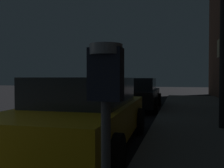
{
  "coord_description": "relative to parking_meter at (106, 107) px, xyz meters",
  "views": [
    {
      "loc": [
        4.69,
        -0.49,
        1.41
      ],
      "look_at": [
        3.99,
        2.01,
        1.35
      ],
      "focal_mm": 38.22,
      "sensor_mm": 36.0,
      "label": 1
    }
  ],
  "objects": [
    {
      "name": "parking_meter",
      "position": [
        0.0,
        0.0,
        0.0
      ],
      "size": [
        0.19,
        0.19,
        1.46
      ],
      "color": "#59595B",
      "rests_on": "sidewalk"
    },
    {
      "name": "car_black",
      "position": [
        -1.44,
        9.7,
        -0.54
      ],
      "size": [
        2.13,
        4.47,
        1.43
      ],
      "color": "black",
      "rests_on": "ground"
    },
    {
      "name": "car_yellow_cab",
      "position": [
        -1.44,
        3.27,
        -0.53
      ],
      "size": [
        2.24,
        4.65,
        1.43
      ],
      "color": "gold",
      "rests_on": "ground"
    }
  ]
}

